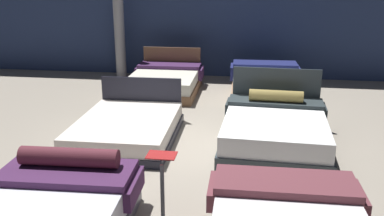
{
  "coord_description": "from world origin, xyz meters",
  "views": [
    {
      "loc": [
        0.82,
        -6.42,
        2.6
      ],
      "look_at": [
        -0.12,
        -0.02,
        0.57
      ],
      "focal_mm": 39.44,
      "sensor_mm": 36.0,
      "label": 1
    }
  ],
  "objects_px": {
    "bed_2": "(127,128)",
    "bed_4": "(165,82)",
    "bed_3": "(275,129)",
    "support_pillar": "(118,10)",
    "bed_5": "(266,83)",
    "price_sign": "(163,211)"
  },
  "relations": [
    {
      "from": "bed_2",
      "to": "price_sign",
      "type": "distance_m",
      "value": 3.02
    },
    {
      "from": "bed_3",
      "to": "bed_4",
      "type": "relative_size",
      "value": 1.02
    },
    {
      "from": "bed_3",
      "to": "support_pillar",
      "type": "relative_size",
      "value": 0.62
    },
    {
      "from": "support_pillar",
      "to": "bed_5",
      "type": "bearing_deg",
      "value": -18.62
    },
    {
      "from": "bed_2",
      "to": "support_pillar",
      "type": "xyz_separation_m",
      "value": [
        -1.46,
        4.33,
        1.56
      ]
    },
    {
      "from": "bed_4",
      "to": "support_pillar",
      "type": "height_order",
      "value": "support_pillar"
    },
    {
      "from": "bed_3",
      "to": "price_sign",
      "type": "height_order",
      "value": "bed_3"
    },
    {
      "from": "bed_2",
      "to": "support_pillar",
      "type": "bearing_deg",
      "value": 107.43
    },
    {
      "from": "bed_4",
      "to": "bed_5",
      "type": "xyz_separation_m",
      "value": [
        2.32,
        0.05,
        0.04
      ]
    },
    {
      "from": "bed_2",
      "to": "bed_3",
      "type": "xyz_separation_m",
      "value": [
        2.41,
        0.05,
        0.09
      ]
    },
    {
      "from": "bed_3",
      "to": "bed_4",
      "type": "bearing_deg",
      "value": 131.45
    },
    {
      "from": "bed_4",
      "to": "price_sign",
      "type": "bearing_deg",
      "value": -79.0
    },
    {
      "from": "bed_5",
      "to": "support_pillar",
      "type": "height_order",
      "value": "support_pillar"
    },
    {
      "from": "bed_2",
      "to": "bed_5",
      "type": "bearing_deg",
      "value": 51.48
    },
    {
      "from": "bed_2",
      "to": "bed_3",
      "type": "height_order",
      "value": "bed_3"
    },
    {
      "from": "bed_3",
      "to": "support_pillar",
      "type": "bearing_deg",
      "value": 134.47
    },
    {
      "from": "bed_3",
      "to": "support_pillar",
      "type": "xyz_separation_m",
      "value": [
        -3.86,
        4.28,
        1.48
      ]
    },
    {
      "from": "bed_2",
      "to": "bed_4",
      "type": "relative_size",
      "value": 1.04
    },
    {
      "from": "bed_2",
      "to": "price_sign",
      "type": "bearing_deg",
      "value": -67.68
    },
    {
      "from": "bed_2",
      "to": "bed_4",
      "type": "height_order",
      "value": "bed_4"
    },
    {
      "from": "bed_4",
      "to": "price_sign",
      "type": "distance_m",
      "value": 5.89
    },
    {
      "from": "bed_2",
      "to": "price_sign",
      "type": "relative_size",
      "value": 2.24
    }
  ]
}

